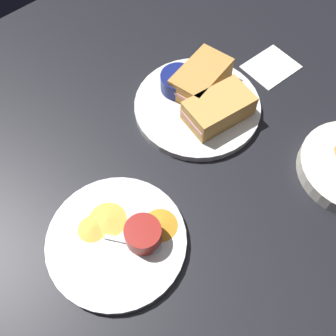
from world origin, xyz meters
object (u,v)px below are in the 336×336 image
sandwich_half_near (219,108)px  plate_chips_companion (117,241)px  spoon_by_dark_ramekin (189,107)px  ramekin_light_gravy (143,234)px  plate_sandwich_main (197,106)px  ramekin_dark_sauce (178,81)px  sandwich_half_far (201,78)px  spoon_by_gravy_ramekin (145,245)px

sandwich_half_near → plate_chips_companion: bearing=12.3°
spoon_by_dark_ramekin → ramekin_light_gravy: bearing=31.4°
plate_sandwich_main → ramekin_dark_sauce: size_ratio=3.52×
sandwich_half_near → plate_chips_companion: sandwich_half_near is taller
spoon_by_dark_ramekin → sandwich_half_far: bearing=-155.8°
sandwich_half_near → ramekin_light_gravy: bearing=19.5°
spoon_by_dark_ramekin → ramekin_light_gravy: ramekin_light_gravy is taller
spoon_by_gravy_ramekin → ramekin_light_gravy: bearing=-121.3°
plate_sandwich_main → ramekin_dark_sauce: bearing=-89.6°
sandwich_half_near → ramekin_dark_sauce: 10.77cm
sandwich_half_far → plate_chips_companion: bearing=23.4°
spoon_by_dark_ramekin → sandwich_half_near: bearing=118.4°
ramekin_dark_sauce → spoon_by_dark_ramekin: (2.05, 5.37, -1.64)cm
spoon_by_dark_ramekin → plate_chips_companion: size_ratio=0.41×
plate_sandwich_main → sandwich_half_far: 5.89cm
sandwich_half_far → spoon_by_gravy_ramekin: bearing=31.1°
sandwich_half_near → sandwich_half_far: same height
ramekin_dark_sauce → spoon_by_dark_ramekin: bearing=69.1°
plate_sandwich_main → plate_chips_companion: bearing=21.0°
plate_sandwich_main → plate_chips_companion: 32.57cm
spoon_by_gravy_ramekin → plate_chips_companion: bearing=-54.7°
spoon_by_dark_ramekin → plate_chips_companion: 30.84cm
sandwich_half_far → spoon_by_gravy_ramekin: size_ratio=1.61×
sandwich_half_near → spoon_by_gravy_ramekin: bearing=21.0°
sandwich_half_near → spoon_by_dark_ramekin: bearing=-61.6°
plate_sandwich_main → sandwich_half_near: 5.89cm
plate_sandwich_main → spoon_by_dark_ramekin: bearing=-12.9°
sandwich_half_near → ramekin_light_gravy: sandwich_half_near is taller
spoon_by_dark_ramekin → ramekin_light_gravy: size_ratio=1.58×
ramekin_dark_sauce → spoon_by_gravy_ramekin: size_ratio=0.83×
sandwich_half_near → sandwich_half_far: 8.56cm
sandwich_half_near → plate_sandwich_main: bearing=-80.6°
ramekin_dark_sauce → sandwich_half_far: bearing=144.8°
sandwich_half_far → sandwich_half_near: bearing=69.4°
ramekin_dark_sauce → spoon_by_gravy_ramekin: 35.00cm
sandwich_half_far → ramekin_dark_sauce: (3.86, -2.72, -0.40)cm
sandwich_half_far → spoon_by_gravy_ramekin: (31.34, 18.89, -2.04)cm
plate_sandwich_main → sandwich_half_near: bearing=99.4°
sandwich_half_far → spoon_by_dark_ramekin: size_ratio=1.48×
sandwich_half_far → ramekin_light_gravy: sandwich_half_far is taller
ramekin_dark_sauce → ramekin_light_gravy: same height
sandwich_half_near → ramekin_dark_sauce: bearing=-85.5°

